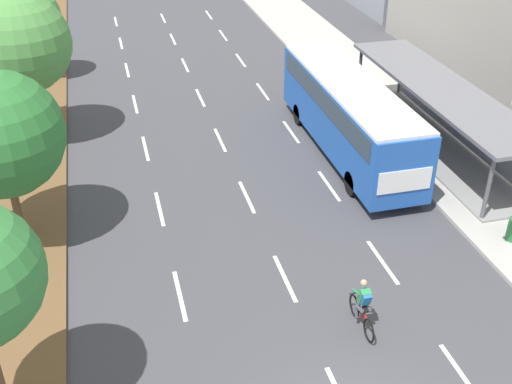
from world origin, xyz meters
TOP-DOWN VIEW (x-y plane):
  - median_strip at (-8.30, 20.00)m, footprint 2.60×52.00m
  - sidewalk_right at (9.25, 20.00)m, footprint 4.50×52.00m
  - lane_divider_left at (-3.50, 16.96)m, footprint 0.14×44.92m
  - lane_divider_center at (0.00, 16.96)m, footprint 0.14×44.92m
  - lane_divider_right at (3.50, 16.96)m, footprint 0.14×44.92m
  - bus_shelter at (9.53, 13.70)m, footprint 2.90×12.99m
  - bus at (5.25, 14.31)m, footprint 2.54×11.29m
  - cyclist at (1.53, 3.57)m, footprint 0.46×1.82m
  - median_tree_second at (-8.50, 10.86)m, footprint 4.25×4.25m
  - median_tree_third at (-8.24, 19.17)m, footprint 4.37×4.37m
  - median_tree_fourth at (-8.35, 27.47)m, footprint 3.20×3.20m

SIDE VIEW (x-z plane):
  - lane_divider_left at x=-3.50m, z-range 0.00..0.01m
  - lane_divider_center at x=0.00m, z-range 0.00..0.01m
  - lane_divider_right at x=3.50m, z-range 0.00..0.01m
  - median_strip at x=-8.30m, z-range 0.00..0.12m
  - sidewalk_right at x=9.25m, z-range 0.00..0.15m
  - cyclist at x=1.53m, z-range -0.06..1.65m
  - bus_shelter at x=9.53m, z-range 0.44..3.30m
  - bus at x=5.25m, z-range 0.38..3.75m
  - median_tree_fourth at x=-8.35m, z-range 1.05..6.14m
  - median_tree_second at x=-8.50m, z-range 1.08..7.26m
  - median_tree_third at x=-8.24m, z-range 1.28..7.99m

